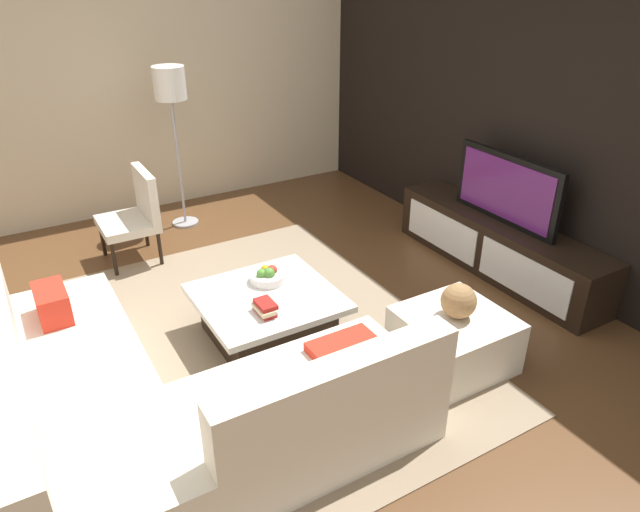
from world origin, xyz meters
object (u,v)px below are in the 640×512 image
object	(u,v)px
sectional_couch	(160,400)
accent_chair_near	(136,211)
television	(507,189)
floor_lamp	(171,94)
ottoman	(454,340)
book_stack	(265,308)
decorative_ball	(459,301)
coffee_table	(267,315)
media_console	(498,246)
fruit_bowl	(268,276)

from	to	relation	value
sectional_couch	accent_chair_near	xyz separation A→B (m)	(-2.42, 0.53, 0.22)
television	floor_lamp	size ratio (longest dim) A/B	0.68
floor_lamp	ottoman	size ratio (longest dim) A/B	2.38
book_stack	decorative_ball	bearing A→B (deg)	56.72
television	sectional_couch	xyz separation A→B (m)	(0.51, -3.29, -0.53)
decorative_ball	coffee_table	bearing A→B (deg)	-133.62
media_console	ottoman	bearing A→B (deg)	-56.60
book_stack	ottoman	bearing A→B (deg)	56.72
decorative_ball	fruit_bowl	bearing A→B (deg)	-141.45
ottoman	floor_lamp	bearing A→B (deg)	-165.77
television	ottoman	bearing A→B (deg)	-56.61
coffee_table	accent_chair_near	world-z (taller)	accent_chair_near
accent_chair_near	ottoman	world-z (taller)	accent_chair_near
accent_chair_near	decorative_ball	bearing A→B (deg)	38.44
coffee_table	ottoman	world-z (taller)	ottoman
floor_lamp	fruit_bowl	bearing A→B (deg)	-1.41
sectional_couch	ottoman	distance (m)	2.03
fruit_bowl	book_stack	size ratio (longest dim) A/B	1.30
accent_chair_near	decorative_ball	xyz separation A→B (m)	(2.77, 1.47, 0.03)
decorative_ball	media_console	bearing A→B (deg)	123.40
coffee_table	accent_chair_near	xyz separation A→B (m)	(-1.82, -0.47, 0.29)
media_console	decorative_ball	size ratio (longest dim) A/B	8.99
ottoman	decorative_ball	world-z (taller)	decorative_ball
sectional_couch	fruit_bowl	bearing A→B (deg)	125.55
coffee_table	accent_chair_near	size ratio (longest dim) A/B	1.15
media_console	accent_chair_near	world-z (taller)	accent_chair_near
media_console	coffee_table	bearing A→B (deg)	-92.49
ottoman	decorative_ball	xyz separation A→B (m)	(0.00, 0.00, 0.32)
television	decorative_ball	size ratio (longest dim) A/B	4.60
media_console	fruit_bowl	distance (m)	2.22
ottoman	media_console	bearing A→B (deg)	123.40
media_console	fruit_bowl	xyz separation A→B (m)	(-0.28, -2.20, 0.18)
accent_chair_near	fruit_bowl	bearing A→B (deg)	29.65
floor_lamp	book_stack	size ratio (longest dim) A/B	7.73
accent_chair_near	fruit_bowl	size ratio (longest dim) A/B	3.11
media_console	ottoman	distance (m)	1.55
coffee_table	fruit_bowl	distance (m)	0.31
decorative_ball	ottoman	bearing A→B (deg)	0.00
floor_lamp	book_stack	xyz separation A→B (m)	(2.61, -0.27, -0.97)
decorative_ball	book_stack	xyz separation A→B (m)	(-0.73, -1.12, -0.10)
book_stack	television	bearing A→B (deg)	92.84
coffee_table	book_stack	world-z (taller)	book_stack
fruit_bowl	decorative_ball	size ratio (longest dim) A/B	1.13
floor_lamp	fruit_bowl	xyz separation A→B (m)	(2.21, -0.05, -0.97)
television	fruit_bowl	bearing A→B (deg)	-97.21
coffee_table	accent_chair_near	distance (m)	1.90
floor_lamp	sectional_couch	bearing A→B (deg)	-21.04
floor_lamp	coffee_table	bearing A→B (deg)	-3.68
floor_lamp	accent_chair_near	bearing A→B (deg)	-47.52
media_console	ottoman	xyz separation A→B (m)	(0.85, -1.30, -0.05)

